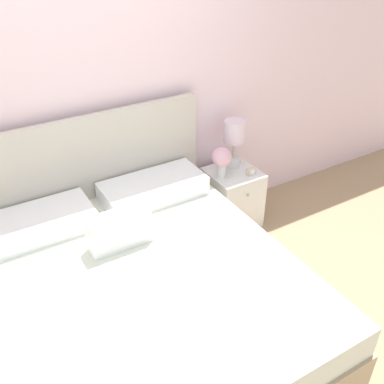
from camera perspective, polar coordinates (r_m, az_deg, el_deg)
ground_plane at (r=3.73m, az=-12.24°, el=-7.45°), size 12.00×12.00×0.00m
wall_back at (r=3.14m, az=-15.47°, el=11.80°), size 8.00×0.06×2.60m
bed at (r=2.89m, az=-6.55°, el=-13.12°), size 1.84×1.97×1.17m
nightstand at (r=3.84m, az=5.12°, el=-0.71°), size 0.41×0.42×0.51m
table_lamp at (r=3.67m, az=5.37°, el=6.96°), size 0.17×0.17×0.41m
flower_vase at (r=3.54m, az=3.82°, el=4.19°), size 0.16×0.16×0.26m
alarm_clock at (r=3.67m, az=7.53°, el=2.63°), size 0.08×0.04×0.06m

